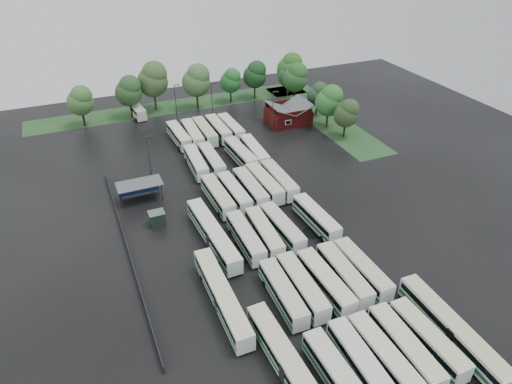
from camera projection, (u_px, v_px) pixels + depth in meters
name	position (u px, v px, depth m)	size (l,w,h in m)	color
ground	(274.00, 244.00, 74.37)	(160.00, 160.00, 0.00)	black
brick_building	(288.00, 116.00, 114.57)	(10.07, 8.60, 5.39)	maroon
wash_shed	(139.00, 185.00, 84.14)	(8.20, 4.20, 3.58)	#2D2D30
utility_hut	(157.00, 218.00, 78.05)	(2.70, 2.20, 2.62)	black
grass_strip_north	(180.00, 105.00, 125.35)	(80.00, 10.00, 0.01)	#214720
grass_strip_east	(322.00, 116.00, 118.92)	(10.00, 50.00, 0.01)	#214720
west_fence	(127.00, 246.00, 72.86)	(0.10, 50.00, 1.20)	#2D2D30
bus_r0c0	(337.00, 376.00, 51.46)	(2.74, 11.95, 3.31)	white
bus_r0c1	(361.00, 363.00, 52.85)	(2.85, 11.97, 3.31)	white
bus_r0c2	(383.00, 355.00, 53.82)	(2.66, 11.79, 3.27)	white
bus_r0c3	(405.00, 347.00, 54.74)	(2.91, 12.17, 3.37)	white
bus_r0c4	(428.00, 339.00, 55.78)	(2.81, 11.92, 3.30)	white
bus_r1c0	(283.00, 293.00, 62.44)	(2.92, 11.94, 3.30)	white
bus_r1c1	(302.00, 286.00, 63.44)	(2.88, 12.17, 3.37)	white
bus_r1c2	(325.00, 282.00, 64.20)	(2.90, 12.26, 3.40)	white
bus_r1c3	(344.00, 274.00, 65.50)	(2.90, 12.12, 3.35)	white
bus_r1c4	(362.00, 269.00, 66.50)	(2.68, 11.98, 3.33)	white
bus_r2c0	(246.00, 237.00, 72.82)	(2.65, 11.85, 3.29)	white
bus_r2c1	(264.00, 233.00, 73.84)	(3.05, 11.93, 3.29)	white
bus_r2c2	(282.00, 227.00, 75.11)	(3.01, 11.94, 3.30)	white
bus_r2c4	(316.00, 218.00, 77.37)	(3.02, 12.00, 3.31)	white
bus_r3c0	(218.00, 196.00, 83.14)	(2.80, 12.14, 3.37)	white
bus_r3c1	(234.00, 192.00, 84.24)	(2.75, 11.75, 3.26)	white
bus_r3c2	(251.00, 188.00, 85.44)	(2.59, 12.05, 3.35)	white
bus_r3c3	(264.00, 183.00, 86.79)	(2.98, 12.43, 3.44)	white
bus_r3c4	(279.00, 180.00, 87.83)	(2.65, 12.27, 3.41)	white
bus_r4c0	(196.00, 162.00, 93.99)	(3.06, 12.00, 3.31)	white
bus_r4c1	(212.00, 160.00, 94.83)	(2.80, 12.00, 3.33)	white
bus_r4c3	(240.00, 154.00, 96.91)	(3.12, 12.44, 3.44)	white
bus_r4c4	(254.00, 151.00, 98.00)	(3.13, 12.30, 3.40)	white
bus_r5c0	(179.00, 135.00, 104.84)	(2.98, 12.00, 3.32)	white
bus_r5c1	(193.00, 134.00, 105.34)	(3.05, 12.37, 3.42)	white
bus_r5c2	(205.00, 131.00, 106.60)	(2.63, 12.22, 3.40)	white
bus_r5c3	(218.00, 129.00, 107.82)	(2.69, 12.21, 3.39)	white
bus_r5c4	(231.00, 127.00, 108.63)	(2.85, 12.03, 3.33)	white
artic_bus_west_a	(288.00, 364.00, 52.76)	(3.02, 17.78, 3.29)	white
artic_bus_west_b	(213.00, 234.00, 73.40)	(3.38, 18.32, 3.38)	white
artic_bus_west_c	(222.00, 296.00, 61.89)	(2.65, 17.94, 3.33)	white
artic_bus_east	(452.00, 329.00, 57.05)	(2.85, 17.83, 3.30)	white
minibus	(138.00, 112.00, 117.31)	(3.22, 6.91, 2.91)	beige
tree_north_0	(81.00, 100.00, 110.21)	(6.30, 6.30, 10.44)	black
tree_north_1	(129.00, 91.00, 114.75)	(6.70, 6.70, 11.10)	black
tree_north_2	(153.00, 79.00, 118.22)	(7.95, 7.95, 13.17)	#38281E
tree_north_3	(197.00, 80.00, 119.23)	(7.42, 7.42, 12.29)	#361D12
tree_north_4	(231.00, 80.00, 124.42)	(5.76, 5.76, 9.53)	black
tree_north_5	(255.00, 74.00, 126.40)	(6.48, 6.48, 10.74)	black
tree_north_6	(290.00, 67.00, 129.37)	(7.16, 7.16, 11.86)	black
tree_east_0	(347.00, 113.00, 105.18)	(5.69, 5.69, 9.43)	black
tree_east_1	(330.00, 100.00, 109.46)	(6.56, 6.56, 10.87)	black
tree_east_2	(318.00, 94.00, 116.85)	(5.35, 5.35, 8.87)	black
tree_east_3	(296.00, 77.00, 123.33)	(6.79, 6.79, 11.25)	black
tree_east_4	(289.00, 75.00, 128.31)	(5.79, 5.79, 9.58)	#322519
lamp_post_ne	(273.00, 108.00, 108.60)	(1.52, 0.30, 9.85)	#2D2D30
lamp_post_nw	(150.00, 158.00, 86.15)	(1.66, 0.32, 10.75)	#2D2D30
lamp_post_back_w	(176.00, 101.00, 112.69)	(1.51, 0.29, 9.80)	#2D2D30
lamp_post_back_e	(212.00, 97.00, 115.74)	(1.41, 0.27, 9.13)	#2D2D30
puddle_0	(351.00, 339.00, 58.05)	(3.92, 3.92, 0.01)	black
puddle_1	(387.00, 323.00, 60.21)	(3.23, 3.23, 0.01)	black
puddle_2	(241.00, 252.00, 72.50)	(5.56, 5.56, 0.01)	black
puddle_3	(313.00, 233.00, 76.84)	(3.60, 3.60, 0.01)	black
puddle_4	(405.00, 294.00, 64.77)	(3.61, 3.61, 0.01)	black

